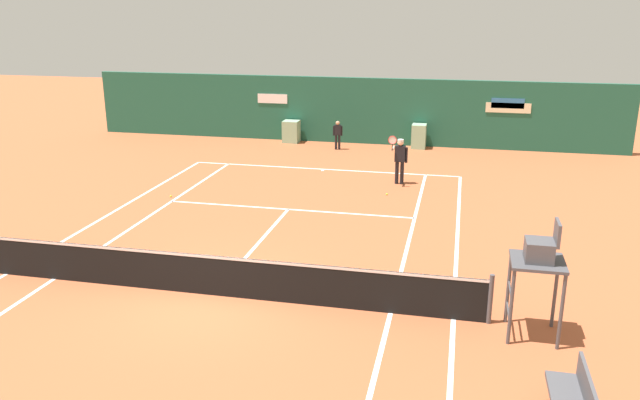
{
  "coord_description": "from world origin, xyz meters",
  "views": [
    {
      "loc": [
        5.19,
        -12.13,
        6.21
      ],
      "look_at": [
        1.34,
        5.07,
        0.8
      ],
      "focal_mm": 35.65,
      "sensor_mm": 36.0,
      "label": 1
    }
  ],
  "objects_px": {
    "ball_kid_left_post": "(338,133)",
    "player_on_baseline": "(400,157)",
    "tennis_ball_by_sideline": "(171,196)",
    "player_bench": "(575,397)",
    "tennis_ball_near_service_line": "(387,194)",
    "umpire_chair": "(539,260)"
  },
  "relations": [
    {
      "from": "umpire_chair",
      "to": "ball_kid_left_post",
      "type": "height_order",
      "value": "umpire_chair"
    },
    {
      "from": "tennis_ball_near_service_line",
      "to": "player_on_baseline",
      "type": "bearing_deg",
      "value": 80.67
    },
    {
      "from": "tennis_ball_by_sideline",
      "to": "tennis_ball_near_service_line",
      "type": "height_order",
      "value": "same"
    },
    {
      "from": "tennis_ball_by_sideline",
      "to": "ball_kid_left_post",
      "type": "bearing_deg",
      "value": 64.47
    },
    {
      "from": "ball_kid_left_post",
      "to": "tennis_ball_by_sideline",
      "type": "relative_size",
      "value": 19.05
    },
    {
      "from": "tennis_ball_by_sideline",
      "to": "tennis_ball_near_service_line",
      "type": "bearing_deg",
      "value": 14.44
    },
    {
      "from": "umpire_chair",
      "to": "ball_kid_left_post",
      "type": "relative_size",
      "value": 1.84
    },
    {
      "from": "umpire_chair",
      "to": "player_on_baseline",
      "type": "height_order",
      "value": "umpire_chair"
    },
    {
      "from": "ball_kid_left_post",
      "to": "player_on_baseline",
      "type": "bearing_deg",
      "value": 115.64
    },
    {
      "from": "umpire_chair",
      "to": "tennis_ball_near_service_line",
      "type": "xyz_separation_m",
      "value": [
        -3.93,
        8.98,
        -1.56
      ]
    },
    {
      "from": "tennis_ball_by_sideline",
      "to": "player_on_baseline",
      "type": "bearing_deg",
      "value": 24.51
    },
    {
      "from": "tennis_ball_near_service_line",
      "to": "ball_kid_left_post",
      "type": "bearing_deg",
      "value": 114.36
    },
    {
      "from": "player_bench",
      "to": "umpire_chair",
      "type": "bearing_deg",
      "value": 7.06
    },
    {
      "from": "umpire_chair",
      "to": "player_bench",
      "type": "relative_size",
      "value": 1.55
    },
    {
      "from": "player_on_baseline",
      "to": "ball_kid_left_post",
      "type": "height_order",
      "value": "player_on_baseline"
    },
    {
      "from": "tennis_ball_by_sideline",
      "to": "tennis_ball_near_service_line",
      "type": "xyz_separation_m",
      "value": [
        7.11,
        1.83,
        0.0
      ]
    },
    {
      "from": "tennis_ball_by_sideline",
      "to": "umpire_chair",
      "type": "bearing_deg",
      "value": -32.94
    },
    {
      "from": "player_on_baseline",
      "to": "tennis_ball_near_service_line",
      "type": "distance_m",
      "value": 1.82
    },
    {
      "from": "tennis_ball_by_sideline",
      "to": "tennis_ball_near_service_line",
      "type": "relative_size",
      "value": 1.0
    },
    {
      "from": "player_on_baseline",
      "to": "ball_kid_left_post",
      "type": "distance_m",
      "value": 6.14
    },
    {
      "from": "umpire_chair",
      "to": "player_on_baseline",
      "type": "relative_size",
      "value": 1.27
    },
    {
      "from": "tennis_ball_by_sideline",
      "to": "player_bench",
      "type": "bearing_deg",
      "value": -41.21
    }
  ]
}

